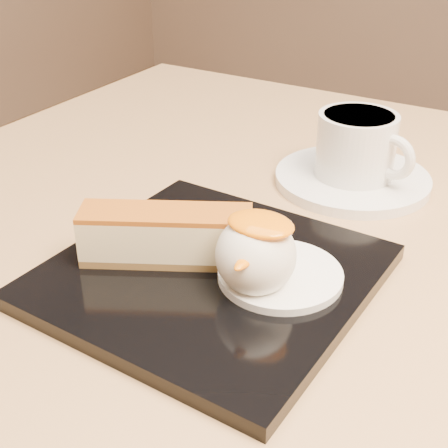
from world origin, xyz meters
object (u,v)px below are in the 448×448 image
Objects in this scene: table at (267,380)px; coffee_cup at (358,145)px; ice_cream_scoop at (256,255)px; saucer at (352,179)px; dessert_plate at (210,275)px; cheesecake at (166,235)px.

coffee_cup reaches higher than table.
table is at bearing 107.63° from ice_cream_scoop.
saucer is at bearing 82.82° from table.
coffee_cup reaches higher than dessert_plate.
saucer is at bearing 180.00° from coffee_cup.
ice_cream_scoop is at bearing -73.29° from coffee_cup.
coffee_cup is (0.00, -0.00, 0.04)m from saucer.
cheesecake reaches higher than saucer.
dessert_plate is 1.72× the size of cheesecake.
cheesecake is at bearing -171.87° from dessert_plate.
coffee_cup is at bearing 91.86° from ice_cream_scoop.
cheesecake is 0.23m from coffee_cup.
dessert_plate is at bearing -98.25° from saucer.
dessert_plate reaches higher than table.
table is 6.25× the size of cheesecake.
ice_cream_scoop is at bearing -27.60° from cheesecake.
dessert_plate is 0.22m from coffee_cup.
ice_cream_scoop reaches higher than cheesecake.
saucer is (0.03, 0.21, -0.00)m from dessert_plate.
dessert_plate is (-0.01, -0.08, 0.16)m from table.
table is at bearing 31.73° from cheesecake.
ice_cream_scoop reaches higher than dessert_plate.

